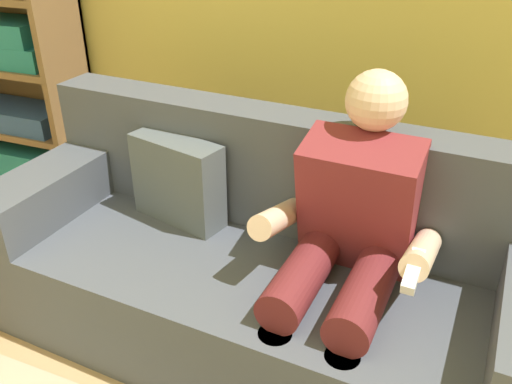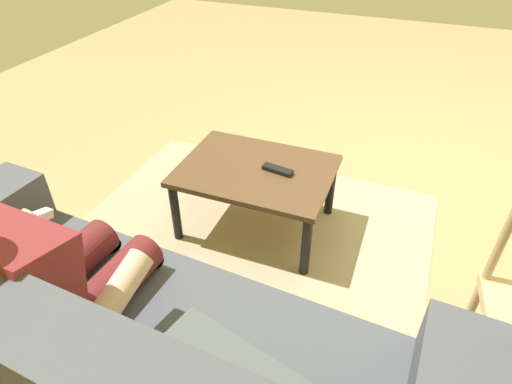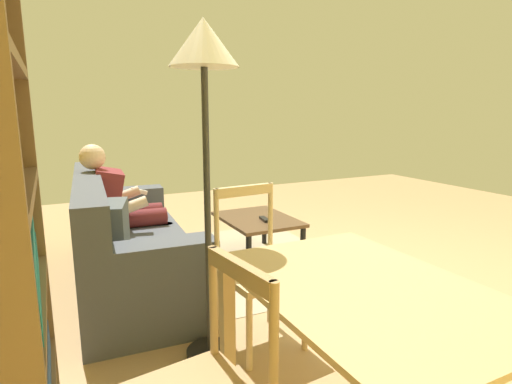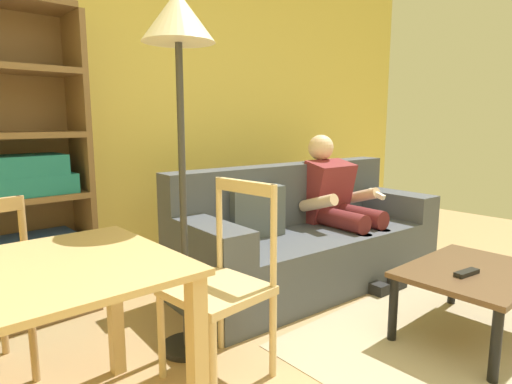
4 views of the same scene
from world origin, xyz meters
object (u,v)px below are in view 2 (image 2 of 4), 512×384
at_px(couch, 141,373).
at_px(tv_remote, 278,170).
at_px(coffee_table, 256,176).
at_px(person_lounging, 53,286).

height_order(couch, tv_remote, couch).
relative_size(couch, tv_remote, 12.85).
bearing_deg(couch, coffee_table, -87.44).
bearing_deg(couch, tv_remote, -93.07).
relative_size(coffee_table, tv_remote, 4.88).
bearing_deg(coffee_table, couch, 92.56).
bearing_deg(couch, person_lounging, -8.18).
xyz_separation_m(couch, coffee_table, (0.05, -1.22, 0.02)).
bearing_deg(tv_remote, coffee_table, -75.88).
relative_size(couch, coffee_table, 2.63).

